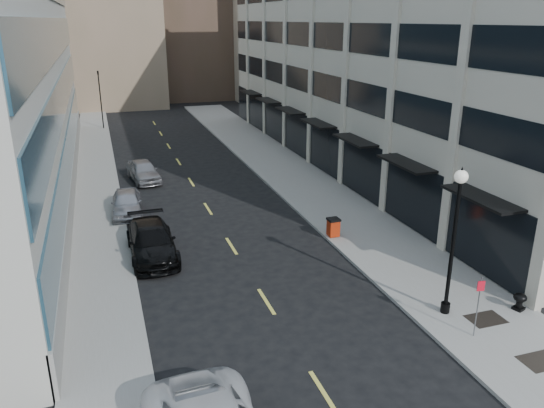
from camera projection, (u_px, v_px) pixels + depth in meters
sidewalk_right at (320, 196)px, 35.03m from camera, size 5.00×80.00×0.15m
sidewalk_left at (98, 219)px, 30.92m from camera, size 3.00×80.00×0.15m
building_right at (400, 48)px, 41.12m from camera, size 15.30×46.50×18.25m
skyline_tan_far at (30, 20)px, 77.12m from camera, size 12.00×14.00×22.00m
skyline_stone at (264, 27)px, 76.09m from camera, size 10.00×14.00×20.00m
grate_mid at (541, 361)px, 17.99m from camera, size 1.40×1.00×0.01m
grate_far at (486, 319)px, 20.50m from camera, size 1.40×1.00×0.01m
road_centerline at (219, 226)px, 30.16m from camera, size 0.15×68.20×0.01m
traffic_signal at (98, 74)px, 54.46m from camera, size 0.66×0.66×6.98m
car_black_pickup at (152, 242)px, 26.03m from camera, size 2.27×5.46×1.58m
car_silver_sedan at (127, 203)px, 31.65m from camera, size 2.01×4.42×1.47m
car_grey_sedan at (143, 171)px, 38.20m from camera, size 2.42×4.71×1.53m
trash_bin at (333, 227)px, 28.15m from camera, size 0.62×0.70×1.01m
lamppost at (455, 230)px, 19.84m from camera, size 0.50×0.50×5.98m
sign_post at (479, 298)px, 18.91m from camera, size 0.28×0.08×2.40m
urn_planter at (520, 300)px, 21.04m from camera, size 0.52×0.52×0.72m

